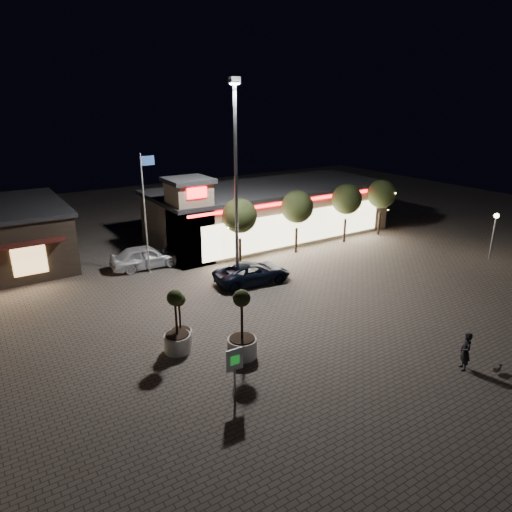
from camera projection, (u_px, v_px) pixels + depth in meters
ground at (286, 347)px, 21.80m from camera, size 90.00×90.00×0.00m
retail_building at (267, 211)px, 38.50m from camera, size 20.40×8.40×6.10m
floodlight_pole at (236, 174)px, 26.87m from camera, size 0.60×0.40×12.38m
flagpole at (146, 204)px, 29.60m from camera, size 0.95×0.10×8.00m
lamp_post_east at (495, 227)px, 32.81m from camera, size 0.36×0.36×3.48m
string_tree_a at (240, 216)px, 31.41m from camera, size 2.42×2.42×4.79m
string_tree_b at (297, 207)px, 33.97m from camera, size 2.42×2.42×4.79m
string_tree_c at (347, 199)px, 36.52m from camera, size 2.42×2.42×4.79m
string_tree_d at (382, 194)px, 38.57m from camera, size 2.42×2.42×4.79m
pickup_truck at (252, 273)px, 29.14m from camera, size 5.14×2.69×1.38m
white_sedan at (146, 257)px, 31.70m from camera, size 4.90×2.28×1.62m
pedestrian at (465, 352)px, 19.72m from camera, size 0.71×0.77×1.76m
dog at (498, 367)px, 19.65m from camera, size 0.51×0.21×0.27m
planter_left at (177, 333)px, 21.13m from camera, size 1.26×1.26×3.11m
planter_mid at (242, 336)px, 20.67m from camera, size 1.35×1.35×3.33m
planter_right at (181, 329)px, 21.77m from camera, size 1.08×1.08×2.67m
valet_sign at (235, 364)px, 17.66m from camera, size 0.71×0.11×2.17m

